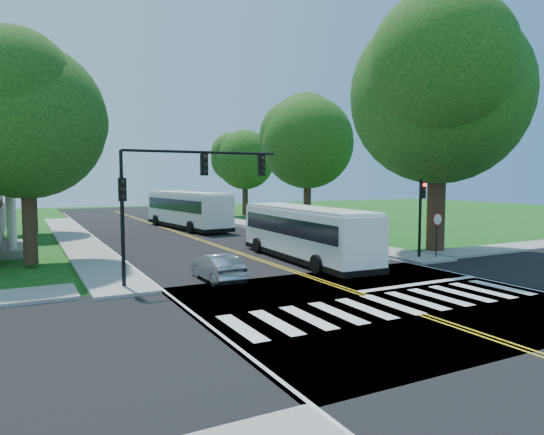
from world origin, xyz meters
TOP-DOWN VIEW (x-y plane):
  - ground at (0.00, 0.00)m, footprint 140.00×140.00m
  - road at (0.00, 18.00)m, footprint 14.00×96.00m
  - cross_road at (0.00, 0.00)m, footprint 60.00×12.00m
  - center_line at (0.00, 22.00)m, footprint 0.36×70.00m
  - edge_line_w at (-6.80, 22.00)m, footprint 0.12×70.00m
  - edge_line_e at (6.80, 22.00)m, footprint 0.12×70.00m
  - crosswalk at (0.00, -0.50)m, footprint 12.60×3.00m
  - stop_bar at (3.50, 1.60)m, footprint 6.60×0.40m
  - sidewalk_nw at (-8.30, 25.00)m, footprint 2.60×40.00m
  - sidewalk_ne at (8.30, 25.00)m, footprint 2.60×40.00m
  - sidewalk_xe at (20.00, 6.80)m, footprint 20.00×2.60m
  - tree_ne_big at (11.00, 8.00)m, footprint 10.80×10.80m
  - tree_west_near at (-11.50, 14.00)m, footprint 8.00×8.00m
  - tree_west_far at (-11.00, 30.00)m, footprint 7.60×7.60m
  - tree_east_mid at (11.50, 24.00)m, footprint 8.40×8.40m
  - tree_east_far at (12.50, 40.00)m, footprint 7.20×7.20m
  - signal_nw at (-5.86, 6.43)m, footprint 7.15×0.46m
  - signal_ne at (8.20, 6.44)m, footprint 0.30×0.46m
  - stop_sign at (9.00, 5.98)m, footprint 0.76×0.08m
  - bus_lead at (2.13, 9.05)m, footprint 3.22×11.72m
  - bus_follow at (1.69, 29.10)m, footprint 4.20×13.22m
  - hatchback at (-4.16, 6.28)m, footprint 1.32×3.75m
  - suv at (5.55, 11.45)m, footprint 3.15×4.99m
  - dark_sedan at (5.22, 14.37)m, footprint 2.32×4.43m

SIDE VIEW (x-z plane):
  - ground at x=0.00m, z-range 0.00..0.00m
  - road at x=0.00m, z-range 0.00..0.01m
  - cross_road at x=0.00m, z-range 0.00..0.01m
  - center_line at x=0.00m, z-range 0.01..0.02m
  - edge_line_w at x=-6.80m, z-range 0.01..0.02m
  - edge_line_e at x=6.80m, z-range 0.01..0.02m
  - crosswalk at x=0.00m, z-range 0.01..0.02m
  - stop_bar at x=3.50m, z-range 0.01..0.02m
  - sidewalk_nw at x=-8.30m, z-range 0.00..0.15m
  - sidewalk_ne at x=8.30m, z-range 0.00..0.15m
  - sidewalk_xe at x=20.00m, z-range 0.00..0.15m
  - dark_sedan at x=5.22m, z-range 0.01..1.24m
  - hatchback at x=-4.16m, z-range 0.01..1.24m
  - suv at x=5.55m, z-range 0.01..1.30m
  - bus_lead at x=2.13m, z-range 0.10..3.10m
  - bus_follow at x=1.69m, z-range 0.11..3.47m
  - stop_sign at x=9.00m, z-range 0.77..3.30m
  - signal_ne at x=8.20m, z-range 0.76..5.16m
  - signal_nw at x=-5.86m, z-range 1.55..7.21m
  - tree_east_far at x=12.50m, z-range 1.69..12.03m
  - tree_west_far at x=-11.00m, z-range 1.66..12.33m
  - tree_west_near at x=-11.50m, z-range 1.83..13.23m
  - tree_east_mid at x=11.50m, z-range 1.89..13.82m
  - tree_ne_big at x=11.00m, z-range 2.17..17.08m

